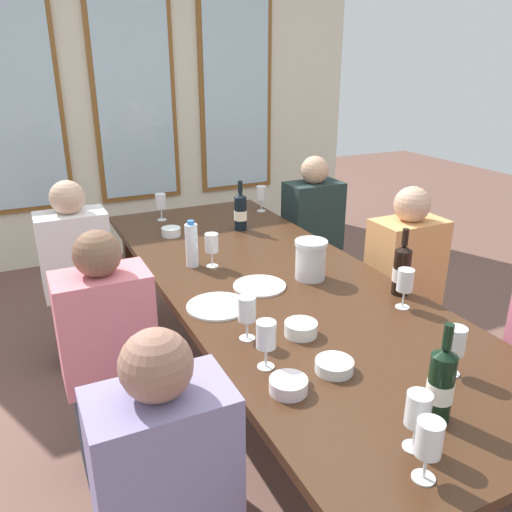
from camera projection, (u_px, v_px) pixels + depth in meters
The scene contains 27 objects.
ground_plane at pixel (273, 408), 2.73m from camera, with size 12.00×12.00×0.00m, color brown.
back_wall_with_windows at pixel (133, 92), 4.46m from camera, with size 4.23×0.10×2.90m.
dining_table at pixel (274, 291), 2.49m from camera, with size 1.03×2.79×0.74m.
white_plate_0 at pixel (260, 286), 2.39m from camera, with size 0.24×0.24×0.01m, color white.
white_plate_1 at pixel (218, 306), 2.20m from camera, with size 0.27×0.27×0.01m, color white.
metal_pitcher at pixel (311, 259), 2.45m from camera, with size 0.16×0.16×0.19m.
wine_bottle_0 at pixel (402, 270), 2.28m from camera, with size 0.08×0.08×0.31m.
wine_bottle_1 at pixel (240, 212), 3.14m from camera, with size 0.08×0.08×0.30m.
wine_bottle_2 at pixel (441, 384), 1.48m from camera, with size 0.08×0.08×0.31m.
tasting_bowl_0 at pixel (334, 366), 1.75m from camera, with size 0.13×0.13×0.04m, color white.
tasting_bowl_1 at pixel (171, 232), 3.06m from camera, with size 0.11×0.11×0.05m, color white.
tasting_bowl_2 at pixel (288, 385), 1.64m from camera, with size 0.12×0.12×0.05m, color white.
tasting_bowl_3 at pixel (301, 329), 1.97m from camera, with size 0.13×0.13×0.05m, color white.
water_bottle at pixel (192, 245), 2.59m from camera, with size 0.06×0.06×0.24m.
wine_glass_0 at pixel (212, 244), 2.58m from camera, with size 0.07×0.07×0.17m.
wine_glass_1 at pixel (429, 441), 1.27m from camera, with size 0.07×0.07×0.17m.
wine_glass_2 at pixel (455, 342), 1.69m from camera, with size 0.07×0.07×0.17m.
wine_glass_3 at pixel (261, 194), 3.52m from camera, with size 0.07×0.07×0.17m.
wine_glass_4 at pixel (405, 282), 2.15m from camera, with size 0.07×0.07×0.17m.
wine_glass_5 at pixel (418, 412), 1.37m from camera, with size 0.07×0.07×0.17m.
wine_glass_6 at pixel (266, 336), 1.73m from camera, with size 0.07×0.07×0.17m.
wine_glass_7 at pixel (161, 203), 3.32m from camera, with size 0.07×0.07×0.17m.
wine_glass_9 at pixel (247, 310), 1.91m from camera, with size 0.07×0.07×0.17m.
seated_person_0 at pixel (110, 361), 2.20m from camera, with size 0.38×0.24×1.11m.
seated_person_1 at pixel (402, 290), 2.87m from camera, with size 0.38×0.24×1.11m.
seated_person_2 at pixel (78, 280), 3.00m from camera, with size 0.38×0.24×1.11m.
seated_person_3 at pixel (312, 238), 3.68m from camera, with size 0.38×0.24×1.11m.
Camera 1 is at (-1.05, -2.00, 1.74)m, focal length 36.36 mm.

